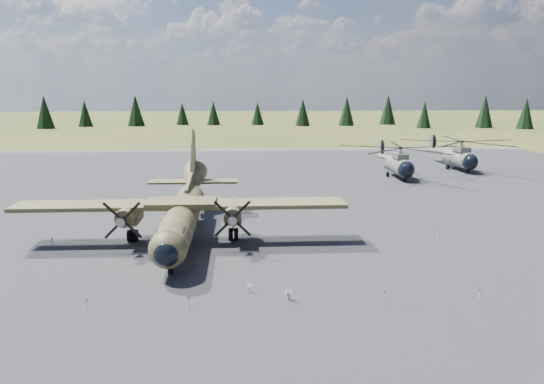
{
  "coord_description": "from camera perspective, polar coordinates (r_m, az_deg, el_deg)",
  "views": [
    {
      "loc": [
        -0.94,
        -43.7,
        13.23
      ],
      "look_at": [
        2.05,
        2.0,
        4.08
      ],
      "focal_mm": 35.0,
      "sensor_mm": 36.0,
      "label": 1
    }
  ],
  "objects": [
    {
      "name": "helicopter_near",
      "position": [
        79.57,
        13.53,
        3.81
      ],
      "size": [
        18.32,
        21.57,
        4.64
      ],
      "rotation": [
        0.0,
        0.0,
        -0.0
      ],
      "color": "slate",
      "rests_on": "ground"
    },
    {
      "name": "ground",
      "position": [
        45.67,
        -2.41,
        -5.56
      ],
      "size": [
        500.0,
        500.0,
        0.0
      ],
      "primitive_type": "plane",
      "color": "brown",
      "rests_on": "ground"
    },
    {
      "name": "apron",
      "position": [
        55.31,
        -2.66,
        -2.55
      ],
      "size": [
        120.0,
        120.0,
        0.04
      ],
      "primitive_type": "cube",
      "color": "slate",
      "rests_on": "ground"
    },
    {
      "name": "treeline",
      "position": [
        44.08,
        2.03,
        0.19
      ],
      "size": [
        303.95,
        295.15,
        10.93
      ],
      "color": "black",
      "rests_on": "ground"
    },
    {
      "name": "info_placard_left",
      "position": [
        35.15,
        -2.44,
        -10.08
      ],
      "size": [
        0.42,
        0.21,
        0.64
      ],
      "rotation": [
        0.0,
        0.0,
        -0.11
      ],
      "color": "gray",
      "rests_on": "ground"
    },
    {
      "name": "barrier_fence",
      "position": [
        45.44,
        -3.0,
        -4.98
      ],
      "size": [
        33.12,
        29.62,
        0.85
      ],
      "color": "white",
      "rests_on": "ground"
    },
    {
      "name": "transport_plane",
      "position": [
        46.92,
        -9.52,
        -1.87
      ],
      "size": [
        28.11,
        25.6,
        9.3
      ],
      "rotation": [
        0.0,
        0.0,
        -0.01
      ],
      "color": "#3B4123",
      "rests_on": "ground"
    },
    {
      "name": "info_placard_right",
      "position": [
        33.88,
        1.85,
        -10.78
      ],
      "size": [
        0.5,
        0.26,
        0.76
      ],
      "rotation": [
        0.0,
        0.0,
        0.13
      ],
      "color": "gray",
      "rests_on": "ground"
    },
    {
      "name": "helicopter_mid",
      "position": [
        89.84,
        19.55,
        4.37
      ],
      "size": [
        19.86,
        22.79,
        4.8
      ],
      "rotation": [
        0.0,
        0.0,
        0.05
      ],
      "color": "slate",
      "rests_on": "ground"
    }
  ]
}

